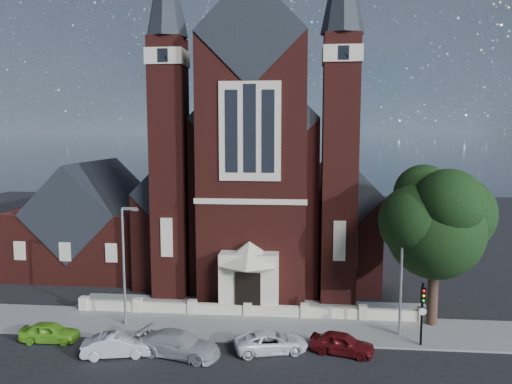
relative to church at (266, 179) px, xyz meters
The scene contains 15 objects.
ground 11.40m from the church, 90.00° to the right, with size 120.00×120.00×0.00m, color black.
pavement_strip 20.18m from the church, 90.00° to the right, with size 60.00×5.00×0.12m, color gray.
forecourt_paving 16.60m from the church, 90.00° to the right, with size 26.00×3.00×0.14m, color gray.
forecourt_wall 18.37m from the church, 90.00° to the right, with size 24.00×0.40×0.90m, color #B9AE93.
church is the anchor object (origin of this frame).
parish_hall 17.26m from the church, 162.84° to the right, with size 12.00×12.20×10.24m.
street_tree 21.38m from the church, 53.83° to the right, with size 6.40×6.60×10.70m.
street_lamp_left 20.84m from the church, 112.66° to the right, with size 1.16×0.22×8.09m.
street_lamp_right 21.76m from the church, 61.96° to the right, with size 1.16×0.22×8.09m.
traffic_signal 23.94m from the church, 61.80° to the right, with size 0.28×0.42×4.00m.
car_lime_van 25.93m from the church, 118.42° to the right, with size 1.45×3.60×1.23m, color #6AB925.
car_silver_a 25.51m from the church, 106.46° to the right, with size 1.37×3.94×1.30m, color #B4B5BC.
car_silver_b 24.41m from the church, 98.14° to the right, with size 1.99×4.90×1.42m, color #A8AAB0.
car_white_suv 23.29m from the church, 84.79° to the right, with size 2.02×4.37×1.21m, color white.
car_dark_red 23.91m from the church, 74.23° to the right, with size 1.51×3.76×1.28m, color #570E11.
Camera 1 is at (3.75, -27.22, 13.00)m, focal length 35.00 mm.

